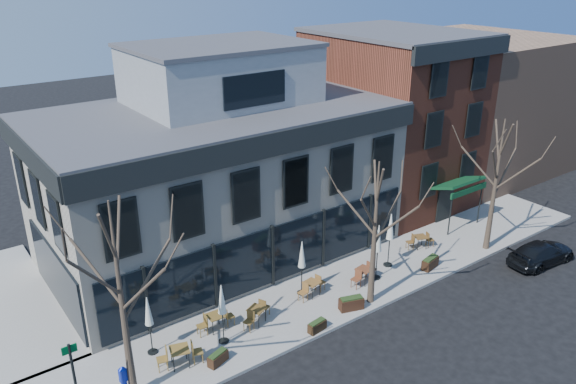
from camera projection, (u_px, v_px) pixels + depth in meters
ground at (272, 288)px, 28.05m from camera, size 120.00×120.00×0.00m
sidewalk_front at (349, 285)px, 28.20m from camera, size 33.50×4.70×0.15m
sidewalk_side at (3, 308)px, 26.34m from camera, size 4.50×12.00×0.15m
corner_building at (218, 171)px, 30.06m from camera, size 18.39×10.39×11.10m
red_brick_building at (391, 118)px, 36.71m from camera, size 8.20×11.78×11.18m
bg_building at (472, 103)px, 43.18m from camera, size 12.00×12.00×10.00m
tree_corner at (122, 302)px, 19.40m from camera, size 3.93×3.98×7.92m
tree_mid at (375, 232)px, 25.34m from camera, size 3.50×3.55×7.04m
tree_right at (496, 184)px, 30.18m from camera, size 3.72×3.77×7.48m
sign_pole at (75, 380)px, 18.91m from camera, size 0.50×0.10×3.40m
parked_sedan at (541, 253)px, 30.15m from camera, size 4.35×2.08×1.22m
call_box at (124, 381)px, 20.53m from camera, size 0.29×0.29×1.44m
cafe_set_0 at (180, 355)px, 22.29m from camera, size 1.93×0.99×0.99m
cafe_set_1 at (216, 320)px, 24.47m from camera, size 1.78×0.75×0.93m
cafe_set_2 at (257, 314)px, 24.95m from camera, size 1.76×1.10×0.92m
cafe_set_3 at (312, 287)px, 27.01m from camera, size 1.76×0.80×0.90m
cafe_set_4 at (364, 274)px, 28.10m from camera, size 1.84×0.84×0.94m
cafe_set_5 at (420, 241)px, 31.51m from camera, size 1.69×0.99×0.87m
umbrella_0 at (148, 314)px, 22.50m from camera, size 0.43×0.43×2.67m
umbrella_1 at (222, 302)px, 23.13m from camera, size 0.45×0.45×2.78m
umbrella_2 at (302, 257)px, 26.58m from camera, size 0.45×0.45×2.83m
umbrella_3 at (378, 241)px, 27.84m from camera, size 0.48×0.48×2.99m
umbrella_4 at (390, 229)px, 29.05m from camera, size 0.48×0.48×3.00m
planter_0 at (218, 358)px, 22.52m from camera, size 0.98×0.63×0.51m
planter_1 at (317, 326)px, 24.50m from camera, size 0.92×0.47×0.50m
planter_2 at (351, 303)px, 25.99m from camera, size 1.22×0.78×0.63m
planter_3 at (430, 263)px, 29.49m from camera, size 1.17×0.66×0.62m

